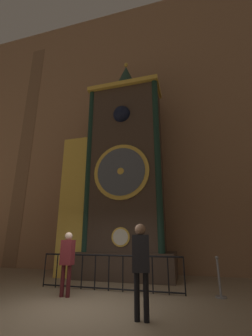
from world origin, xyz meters
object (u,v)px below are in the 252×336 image
object	(u,v)px
visitor_far	(141,260)
clock_tower	(118,176)
visitor_near	(67,257)
stanchion_post	(220,284)

from	to	relation	value
visitor_far	clock_tower	bearing A→B (deg)	102.79
clock_tower	visitor_near	xyz separation A→B (m)	(-0.46, -3.01, -3.06)
visitor_far	stanchion_post	xyz separation A→B (m)	(1.63, 2.23, -0.75)
clock_tower	visitor_far	distance (m)	5.48
visitor_near	visitor_far	world-z (taller)	visitor_far
clock_tower	stanchion_post	xyz separation A→B (m)	(3.49, -1.98, -3.72)
visitor_near	stanchion_post	xyz separation A→B (m)	(3.95, 1.03, -0.66)
clock_tower	visitor_far	world-z (taller)	clock_tower
clock_tower	visitor_far	xyz separation A→B (m)	(1.86, -4.21, -2.97)
clock_tower	visitor_near	world-z (taller)	clock_tower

